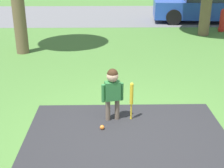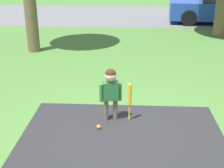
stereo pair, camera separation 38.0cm
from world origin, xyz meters
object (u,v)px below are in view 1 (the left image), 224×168
object	(u,v)px
child	(113,87)
parked_car	(203,6)
sports_ball	(102,127)
baseball_bat	(132,96)
fire_hydrant	(222,21)

from	to	relation	value
child	parked_car	world-z (taller)	parked_car
child	sports_ball	xyz separation A→B (m)	(-0.17, -0.32, -0.55)
child	sports_ball	world-z (taller)	child
baseball_bat	fire_hydrant	world-z (taller)	fire_hydrant
child	sports_ball	bearing A→B (deg)	-130.42
baseball_bat	parked_car	size ratio (longest dim) A/B	0.16
child	fire_hydrant	world-z (taller)	child
sports_ball	fire_hydrant	bearing A→B (deg)	58.38
sports_ball	baseball_bat	bearing A→B (deg)	34.23
fire_hydrant	parked_car	distance (m)	2.00
baseball_bat	fire_hydrant	xyz separation A→B (m)	(3.86, 6.72, -0.03)
sports_ball	parked_car	size ratio (longest dim) A/B	0.02
sports_ball	parked_car	world-z (taller)	parked_car
sports_ball	parked_car	bearing A→B (deg)	65.22
fire_hydrant	parked_car	world-z (taller)	parked_car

